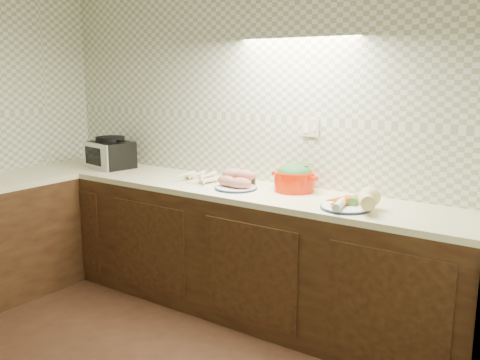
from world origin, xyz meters
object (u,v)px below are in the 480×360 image
Objects in this scene: veg_plate at (357,201)px; onion_bowl at (246,179)px; dutch_oven at (294,178)px; toaster_oven at (110,153)px; parsnip_pile at (195,178)px; sweet_potato_plate at (237,182)px.

onion_bowl is at bearing 168.12° from veg_plate.
dutch_oven is 0.90× the size of veg_plate.
toaster_oven is at bearing -176.15° from onion_bowl.
veg_plate is (1.30, -0.07, 0.02)m from parsnip_pile.
veg_plate is at bearing -11.88° from onion_bowl.
toaster_oven reaches higher than veg_plate.
dutch_oven is at bearing 2.24° from onion_bowl.
toaster_oven is 1.08× the size of veg_plate.
parsnip_pile is 0.40m from sweet_potato_plate.
parsnip_pile is 0.39m from onion_bowl.
parsnip_pile is 2.56× the size of onion_bowl.
sweet_potato_plate is 2.08× the size of onion_bowl.
toaster_oven is 1.72m from dutch_oven.
onion_bowl is at bearing 19.20° from parsnip_pile.
parsnip_pile is 1.23× the size of sweet_potato_plate.
dutch_oven is (1.71, 0.10, -0.03)m from toaster_oven.
parsnip_pile is 0.96× the size of veg_plate.
sweet_potato_plate is (1.35, -0.06, -0.07)m from toaster_oven.
dutch_oven is at bearing 10.70° from parsnip_pile.
parsnip_pile is at bearing 176.99° from veg_plate.
dutch_oven is (0.76, 0.14, 0.06)m from parsnip_pile.
parsnip_pile is at bearing 176.49° from sweet_potato_plate.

